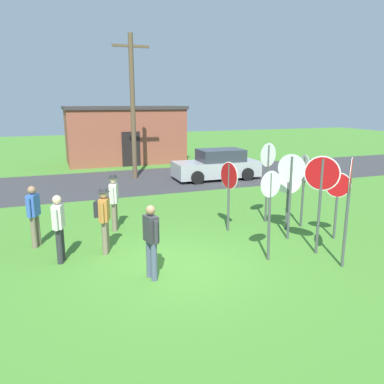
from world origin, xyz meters
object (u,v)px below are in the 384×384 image
object	(u,v)px
stop_sign_tallest	(349,193)
stop_sign_leaning_left	(291,181)
parked_car_on_street	(217,165)
stop_sign_rear_left	(288,189)
utility_pole	(133,105)
stop_sign_nearest	(270,201)
stop_sign_low_front	(304,178)
person_in_blue	(104,216)
stop_sign_rear_right	(321,187)
person_on_left	(34,213)
person_near_signs	(59,225)
stop_sign_center_cluster	(268,169)
person_holding_notes	(151,238)
stop_sign_leaning_right	(337,194)
person_with_sunhat	(114,199)
stop_sign_far_back	(229,184)

from	to	relation	value
stop_sign_tallest	stop_sign_leaning_left	bearing A→B (deg)	93.20
parked_car_on_street	stop_sign_rear_left	distance (m)	8.17
utility_pole	stop_sign_nearest	world-z (taller)	utility_pole
stop_sign_low_front	person_in_blue	size ratio (longest dim) A/B	1.32
utility_pole	stop_sign_rear_right	xyz separation A→B (m)	(2.22, -11.71, -1.93)
parked_car_on_street	stop_sign_tallest	bearing A→B (deg)	-98.37
person_on_left	person_near_signs	bearing A→B (deg)	-65.84
stop_sign_center_cluster	person_on_left	xyz separation A→B (m)	(-7.02, 0.24, -0.82)
person_holding_notes	stop_sign_tallest	bearing A→B (deg)	-12.58
stop_sign_low_front	stop_sign_leaning_left	world-z (taller)	stop_sign_leaning_left
stop_sign_center_cluster	person_holding_notes	size ratio (longest dim) A/B	1.53
stop_sign_leaning_left	stop_sign_nearest	bearing A→B (deg)	-140.96
stop_sign_rear_left	stop_sign_tallest	distance (m)	2.93
parked_car_on_street	stop_sign_nearest	size ratio (longest dim) A/B	1.93
stop_sign_rear_left	stop_sign_rear_right	bearing A→B (deg)	-101.36
utility_pole	stop_sign_leaning_right	world-z (taller)	utility_pole
stop_sign_rear_right	person_with_sunhat	world-z (taller)	stop_sign_rear_right
person_with_sunhat	stop_sign_low_front	bearing A→B (deg)	-17.15
utility_pole	stop_sign_far_back	xyz separation A→B (m)	(0.85, -9.27, -2.25)
stop_sign_tallest	person_holding_notes	size ratio (longest dim) A/B	1.56
stop_sign_tallest	stop_sign_rear_right	distance (m)	0.91
stop_sign_tallest	stop_sign_leaning_right	xyz separation A→B (m)	(1.16, 1.66, -0.52)
stop_sign_far_back	person_on_left	size ratio (longest dim) A/B	1.26
stop_sign_rear_right	person_holding_notes	xyz separation A→B (m)	(-4.38, 0.08, -0.83)
stop_sign_tallest	person_holding_notes	distance (m)	4.62
stop_sign_center_cluster	person_in_blue	distance (m)	5.45
stop_sign_center_cluster	stop_sign_rear_right	xyz separation A→B (m)	(-0.19, -2.83, 0.01)
parked_car_on_street	stop_sign_nearest	distance (m)	10.39
stop_sign_rear_left	stop_sign_center_cluster	bearing A→B (deg)	102.93
stop_sign_leaning_left	person_near_signs	distance (m)	6.24
stop_sign_far_back	person_with_sunhat	distance (m)	3.50
stop_sign_rear_right	person_near_signs	xyz separation A→B (m)	(-6.24, 1.76, -0.83)
stop_sign_tallest	person_on_left	distance (m)	8.00
stop_sign_low_front	person_holding_notes	distance (m)	5.72
parked_car_on_street	person_on_left	distance (m)	10.96
stop_sign_leaning_right	stop_sign_nearest	world-z (taller)	stop_sign_nearest
stop_sign_center_cluster	person_in_blue	size ratio (longest dim) A/B	1.49
person_on_left	stop_sign_tallest	bearing A→B (deg)	-30.06
stop_sign_leaning_left	person_on_left	size ratio (longest dim) A/B	1.45
stop_sign_far_back	person_near_signs	distance (m)	4.94
stop_sign_rear_left	stop_sign_leaning_left	xyz separation A→B (m)	(-0.46, -0.77, 0.41)
person_holding_notes	parked_car_on_street	bearing A→B (deg)	58.68
stop_sign_leaning_right	person_with_sunhat	size ratio (longest dim) A/B	1.11
stop_sign_tallest	stop_sign_far_back	xyz separation A→B (m)	(-1.42, 3.35, -0.36)
utility_pole	person_holding_notes	world-z (taller)	utility_pole
stop_sign_leaning_right	person_in_blue	size ratio (longest dim) A/B	1.11
stop_sign_rear_left	stop_sign_nearest	world-z (taller)	stop_sign_nearest
stop_sign_low_front	person_near_signs	xyz separation A→B (m)	(-7.22, -0.24, -0.63)
person_on_left	person_holding_notes	world-z (taller)	same
utility_pole	stop_sign_center_cluster	size ratio (longest dim) A/B	2.73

